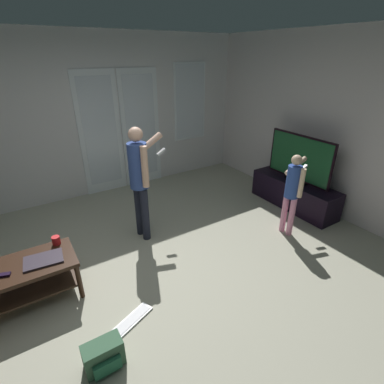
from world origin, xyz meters
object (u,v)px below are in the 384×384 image
Objects in this scene: backpack at (104,356)px; cup_near_edge at (56,240)px; coffee_table at (19,277)px; person_child at (293,188)px; person_adult at (140,174)px; tv_remote_black at (0,275)px; flat_screen_tv at (300,159)px; loose_keyboard at (132,320)px; laptop_closed at (43,260)px; tv_stand at (294,194)px.

backpack is 3.40× the size of cup_near_edge.
person_child reaches higher than coffee_table.
person_adult is at bearing 17.08° from coffee_table.
person_child is 6.81× the size of tv_remote_black.
coffee_table is at bearing 113.51° from backpack.
loose_keyboard is at bearing -166.56° from flat_screen_tv.
laptop_closed is (-0.59, 0.77, 0.45)m from loose_keyboard.
tv_remote_black is at bearing -179.85° from tv_stand.
backpack is at bearing -163.35° from tv_stand.
cup_near_edge is (0.41, 0.20, 0.17)m from coffee_table.
laptop_closed is 0.28m from cup_near_edge.
person_adult is 1.32× the size of person_child.
laptop_closed reaches higher than backpack.
backpack is (-1.06, -1.57, -0.80)m from person_adult.
person_child is (-0.70, -0.48, 0.47)m from tv_stand.
person_adult reaches higher than laptop_closed.
person_adult is 16.70× the size of cup_near_edge.
tv_remote_black is at bearing -169.15° from laptop_closed.
coffee_table is 6.37× the size of tv_remote_black.
flat_screen_tv is at bearing 5.24° from laptop_closed.
coffee_table is at bearing -162.92° from person_adult.
laptop_closed reaches higher than tv_stand.
tv_remote_black is at bearing -161.98° from person_adult.
laptop_closed is (-1.29, -0.50, -0.46)m from person_adult.
tv_stand is at bearing 34.39° from person_child.
loose_keyboard is (-0.70, -1.28, -0.91)m from person_adult.
tv_stand is at bearing 16.65° from backpack.
backpack is at bearing -168.59° from person_child.
laptop_closed is at bearing 170.52° from person_child.
coffee_table is at bearing -154.52° from cup_near_edge.
coffee_table is 3.34m from person_child.
backpack is 1.25m from tv_remote_black.
person_adult is at bearing 56.17° from backpack.
person_adult reaches higher than cup_near_edge.
backpack is 1.15m from laptop_closed.
coffee_table is 0.48m from cup_near_edge.
backpack is 1.83× the size of tv_remote_black.
person_adult is (-2.44, 0.52, 0.09)m from flat_screen_tv.
tv_stand is 4.11m from tv_remote_black.
coffee_table reaches higher than backpack.
tv_remote_black is (-0.96, 0.74, 0.45)m from loose_keyboard.
tv_remote_black is (-3.40, 0.47, -0.24)m from person_child.
flat_screen_tv is at bearing 34.66° from person_child.
person_adult is at bearing 149.84° from person_child.
person_adult is 2.06m from backpack.
tv_stand is 4.71× the size of backpack.
flat_screen_tv is at bearing -0.76° from coffee_table.
cup_near_edge reaches higher than loose_keyboard.
laptop_closed is (-3.73, 0.02, -0.37)m from flat_screen_tv.
backpack is 0.47m from loose_keyboard.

